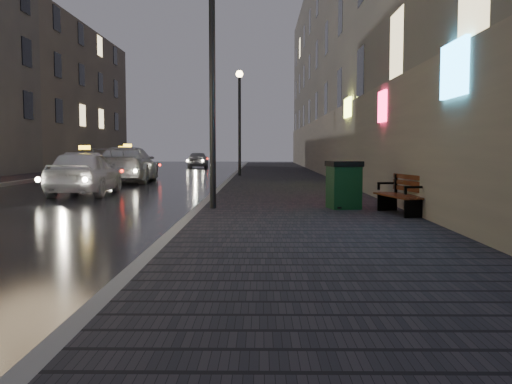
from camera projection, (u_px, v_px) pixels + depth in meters
ground at (23, 271)px, 7.06m from camera, size 120.00×120.00×0.00m
sidewalk at (281, 178)px, 27.95m from camera, size 4.60×58.00×0.15m
curb at (232, 178)px, 27.98m from camera, size 0.20×58.00×0.15m
sidewalk_far at (25, 178)px, 28.07m from camera, size 2.40×58.00×0.15m
curb_far at (51, 178)px, 28.06m from camera, size 0.20×58.00×0.15m
building_near at (337, 58)px, 31.42m from camera, size 1.80×50.00×13.00m
building_far_c at (56, 99)px, 45.65m from camera, size 6.00×22.00×11.00m
lamp_near at (212, 60)px, 12.76m from camera, size 0.36×0.36×5.28m
lamp_far at (240, 109)px, 28.71m from camera, size 0.36×0.36×5.28m
bench at (403, 194)px, 11.85m from camera, size 0.85×1.68×0.82m
trash_bin at (344, 184)px, 12.95m from camera, size 0.82×0.82×1.08m
taxi_near at (85, 172)px, 18.57m from camera, size 1.96×4.41×1.48m
car_left_mid at (81, 166)px, 26.90m from camera, size 1.67×4.14×1.34m
taxi_mid at (128, 165)px, 25.57m from camera, size 2.53×5.57×1.58m
taxi_far at (122, 161)px, 33.97m from camera, size 2.62×5.49×1.51m
car_far at (198, 160)px, 44.50m from camera, size 1.73×3.86×1.29m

